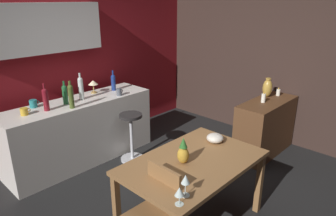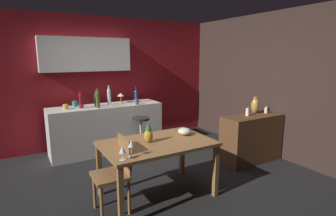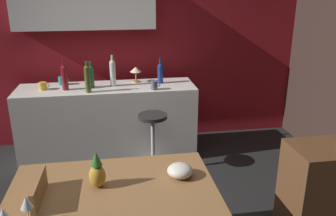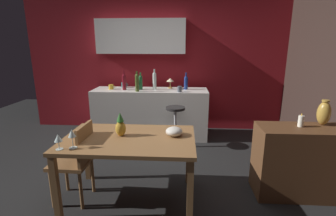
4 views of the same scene
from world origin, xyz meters
The scene contains 24 objects.
ground_plane centered at (0.00, 0.00, 0.00)m, with size 9.00×9.00×0.00m, color black.
wall_kitchen_back centered at (-0.06, 2.08, 1.41)m, with size 5.20×0.33×2.60m.
wall_side_right centered at (2.55, 0.30, 1.30)m, with size 0.10×4.40×2.60m, color #33231E.
dining_table centered at (-0.05, -0.46, 0.66)m, with size 1.40×0.89×0.74m.
kitchen_counter centered at (-0.09, 1.53, 0.45)m, with size 2.10×0.60×0.90m, color silver.
sideboard_cabinet centered at (1.92, -0.25, 0.41)m, with size 1.10×0.44×0.82m, color #56351E.
chair_near_window centered at (-0.62, -0.51, 0.49)m, with size 0.41×0.41×0.89m.
bar_stool centered at (0.40, 1.01, 0.38)m, with size 0.34×0.34×0.71m.
wine_glass_left centered at (-0.52, -0.77, 0.88)m, with size 0.08×0.08×0.19m.
wine_glass_right centered at (-0.64, -0.81, 0.85)m, with size 0.08×0.08×0.15m.
pineapple_centerpiece centered at (-0.15, -0.42, 0.85)m, with size 0.11×0.11×0.26m.
fruit_bowl centered at (0.43, -0.38, 0.79)m, with size 0.18×0.18×0.10m, color beige.
wine_bottle_green centered at (-0.26, 1.54, 1.04)m, with size 0.07×0.07×0.31m.
wine_bottle_clear centered at (-0.01, 1.56, 1.07)m, with size 0.07×0.07×0.37m.
wine_bottle_ruby centered at (-0.55, 1.48, 1.06)m, with size 0.07×0.07×0.35m.
wine_bottle_cobalt centered at (0.57, 1.60, 1.03)m, with size 0.07×0.07×0.31m.
wine_bottle_olive centered at (-0.29, 1.34, 1.07)m, with size 0.07×0.07×0.35m.
cup_mustard centered at (-0.81, 1.53, 0.94)m, with size 0.12×0.09×0.09m.
cup_slate centered at (0.46, 1.32, 0.95)m, with size 0.11×0.08×0.10m.
cup_teal centered at (-0.61, 1.72, 0.95)m, with size 0.13×0.09×0.10m.
counter_lamp centered at (0.28, 1.69, 1.05)m, with size 0.14×0.14×0.19m.
pillar_candle_tall centered at (1.83, -0.22, 0.88)m, with size 0.06×0.06×0.15m.
pillar_candle_short centered at (2.28, -0.23, 0.87)m, with size 0.06×0.06×0.13m.
vase_brass centered at (2.11, -0.13, 0.96)m, with size 0.14×0.14×0.29m.
Camera 2 is at (-1.56, -3.31, 1.82)m, focal length 28.18 mm.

